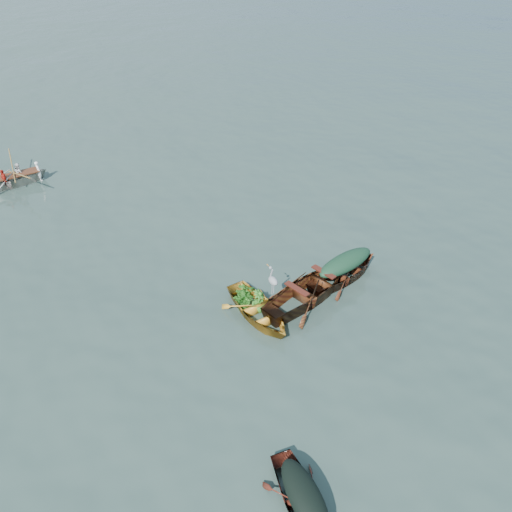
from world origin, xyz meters
The scene contains 13 objects.
ground centered at (0.00, 0.00, 0.00)m, with size 140.00×140.00×0.00m, color #334841.
yellow_dinghy centered at (-0.51, 0.73, 0.00)m, with size 1.49×3.44×0.95m, color gold.
dark_covered_boat centered at (-2.68, -4.77, 0.00)m, with size 1.18×3.19×0.76m, color #541D13.
green_tarp_boat centered at (2.83, 0.87, 0.00)m, with size 1.29×4.15×0.95m, color #542013.
open_wooden_boat centered at (1.27, 0.62, 0.00)m, with size 1.57×5.03×1.22m, color #563115.
rowed_boat centered at (-5.42, 13.47, 0.00)m, with size 1.22×4.08×0.96m, color silver.
dark_tarp_cover centered at (-2.68, -4.77, 0.58)m, with size 0.65×1.75×0.40m, color black.
green_tarp_cover centered at (2.83, 0.87, 0.74)m, with size 0.71×2.28×0.52m, color #193D27.
thwart_benches centered at (1.27, 0.62, 0.63)m, with size 0.94×2.52×0.04m, color #43180F, non-canonical shape.
heron centered at (0.04, 0.80, 0.93)m, with size 0.28×0.40×0.92m, color #9FA2A7, non-canonical shape.
dinghy_weeds centered at (-0.50, 1.28, 0.77)m, with size 0.70×0.90×0.60m, color #2F6C1C.
rowers centered at (-5.42, 13.47, 0.86)m, with size 1.10×2.86×0.76m, color white.
oars centered at (-5.42, 13.47, 0.51)m, with size 2.60×0.60×0.06m, color brown, non-canonical shape.
Camera 1 is at (-6.19, -8.85, 10.12)m, focal length 35.00 mm.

